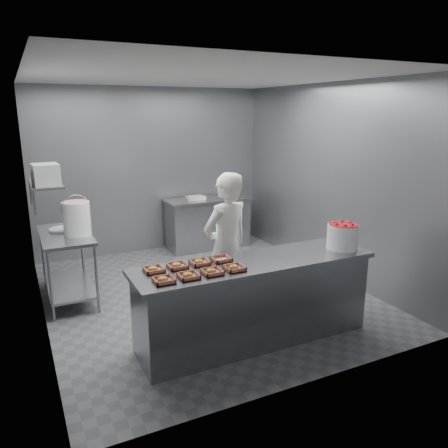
{
  "coord_description": "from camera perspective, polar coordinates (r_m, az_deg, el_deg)",
  "views": [
    {
      "loc": [
        -2.17,
        -5.05,
        2.4
      ],
      "look_at": [
        0.2,
        -0.2,
        1.0
      ],
      "focal_mm": 35.0,
      "sensor_mm": 36.0,
      "label": 1
    }
  ],
  "objects": [
    {
      "name": "floor",
      "position": [
        6.0,
        -2.57,
        -9.07
      ],
      "size": [
        4.5,
        4.5,
        0.0
      ],
      "primitive_type": "plane",
      "color": "#4C4C51",
      "rests_on": "ground"
    },
    {
      "name": "ceiling",
      "position": [
        5.51,
        -2.92,
        18.68
      ],
      "size": [
        4.5,
        4.5,
        0.0
      ],
      "primitive_type": "plane",
      "rotation": [
        3.14,
        0.0,
        0.0
      ],
      "color": "white",
      "rests_on": "wall_back"
    },
    {
      "name": "wall_back",
      "position": [
        7.68,
        -9.44,
        6.85
      ],
      "size": [
        4.0,
        0.04,
        2.8
      ],
      "primitive_type": "cube",
      "color": "slate",
      "rests_on": "ground"
    },
    {
      "name": "wall_left",
      "position": [
        5.15,
        -23.63,
        2.12
      ],
      "size": [
        0.04,
        4.5,
        2.8
      ],
      "primitive_type": "cube",
      "color": "slate",
      "rests_on": "ground"
    },
    {
      "name": "wall_right",
      "position": [
        6.62,
        13.44,
        5.45
      ],
      "size": [
        0.04,
        4.5,
        2.8
      ],
      "primitive_type": "cube",
      "color": "slate",
      "rests_on": "ground"
    },
    {
      "name": "service_counter",
      "position": [
        4.71,
        4.02,
        -9.92
      ],
      "size": [
        2.6,
        0.7,
        0.9
      ],
      "color": "slate",
      "rests_on": "ground"
    },
    {
      "name": "prep_table",
      "position": [
        5.96,
        -19.79,
        -4.02
      ],
      "size": [
        0.6,
        1.2,
        0.9
      ],
      "color": "slate",
      "rests_on": "ground"
    },
    {
      "name": "back_counter",
      "position": [
        7.84,
        -2.11,
        0.14
      ],
      "size": [
        1.5,
        0.6,
        0.9
      ],
      "color": "slate",
      "rests_on": "ground"
    },
    {
      "name": "wall_shelf",
      "position": [
        5.73,
        -22.3,
        4.91
      ],
      "size": [
        0.35,
        0.9,
        0.03
      ],
      "primitive_type": "cube",
      "color": "slate",
      "rests_on": "wall_left"
    },
    {
      "name": "tray_0",
      "position": [
        4.01,
        -7.91,
        -7.23
      ],
      "size": [
        0.19,
        0.18,
        0.06
      ],
      "color": "tan",
      "rests_on": "service_counter"
    },
    {
      "name": "tray_1",
      "position": [
        4.08,
        -4.69,
        -6.73
      ],
      "size": [
        0.19,
        0.18,
        0.06
      ],
      "color": "tan",
      "rests_on": "service_counter"
    },
    {
      "name": "tray_2",
      "position": [
        4.17,
        -1.6,
        -6.22
      ],
      "size": [
        0.19,
        0.18,
        0.06
      ],
      "color": "tan",
      "rests_on": "service_counter"
    },
    {
      "name": "tray_3",
      "position": [
        4.26,
        1.35,
        -5.72
      ],
      "size": [
        0.19,
        0.18,
        0.06
      ],
      "color": "tan",
      "rests_on": "service_counter"
    },
    {
      "name": "tray_4",
      "position": [
        4.27,
        -9.18,
        -5.87
      ],
      "size": [
        0.19,
        0.18,
        0.06
      ],
      "color": "tan",
      "rests_on": "service_counter"
    },
    {
      "name": "tray_5",
      "position": [
        4.34,
        -6.14,
        -5.42
      ],
      "size": [
        0.19,
        0.18,
        0.06
      ],
      "color": "tan",
      "rests_on": "service_counter"
    },
    {
      "name": "tray_6",
      "position": [
        4.42,
        -3.21,
        -4.98
      ],
      "size": [
        0.19,
        0.18,
        0.06
      ],
      "color": "tan",
      "rests_on": "service_counter"
    },
    {
      "name": "tray_7",
      "position": [
        4.52,
        -0.36,
        -4.57
      ],
      "size": [
        0.19,
        0.18,
        0.04
      ],
      "color": "tan",
      "rests_on": "service_counter"
    },
    {
      "name": "worker",
      "position": [
        5.03,
        0.28,
        -3.11
      ],
      "size": [
        0.73,
        0.59,
        1.75
      ],
      "primitive_type": "imported",
      "rotation": [
        0.0,
        0.0,
        3.44
      ],
      "color": "white",
      "rests_on": "ground"
    },
    {
      "name": "strawberry_tub",
      "position": [
        5.05,
        15.24,
        -1.45
      ],
      "size": [
        0.35,
        0.35,
        0.29
      ],
      "color": "white",
      "rests_on": "service_counter"
    },
    {
      "name": "glaze_bucket",
      "position": [
        5.7,
        -18.7,
        0.79
      ],
      "size": [
        0.35,
        0.33,
        0.51
      ],
      "color": "white",
      "rests_on": "prep_table"
    },
    {
      "name": "bucket_lid",
      "position": [
        6.04,
        -20.36,
        -0.65
      ],
      "size": [
        0.41,
        0.41,
        0.03
      ],
      "primitive_type": "cylinder",
      "rotation": [
        0.0,
        0.0,
        0.24
      ],
      "color": "white",
      "rests_on": "prep_table"
    },
    {
      "name": "rag",
      "position": [
        6.31,
        -19.25,
        0.04
      ],
      "size": [
        0.17,
        0.15,
        0.02
      ],
      "primitive_type": "cube",
      "rotation": [
        0.0,
        0.0,
        -0.18
      ],
      "color": "#CCB28C",
      "rests_on": "prep_table"
    },
    {
      "name": "appliance",
      "position": [
        5.51,
        -22.28,
        6.02
      ],
      "size": [
        0.31,
        0.35,
        0.24
      ],
      "primitive_type": "cube",
      "rotation": [
        0.0,
        0.0,
        0.08
      ],
      "color": "gray",
      "rests_on": "wall_shelf"
    },
    {
      "name": "paper_stack",
      "position": [
        7.65,
        -3.7,
        3.42
      ],
      "size": [
        0.31,
        0.24,
        0.06
      ],
      "primitive_type": "cube",
      "rotation": [
        0.0,
        0.0,
        -0.06
      ],
      "color": "silver",
      "rests_on": "back_counter"
    }
  ]
}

